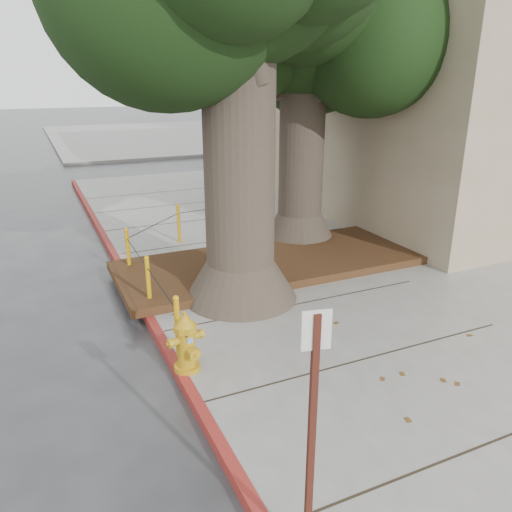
% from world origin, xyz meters
% --- Properties ---
extents(ground, '(140.00, 140.00, 0.00)m').
position_xyz_m(ground, '(0.00, 0.00, 0.00)').
color(ground, '#28282B').
rests_on(ground, ground).
extents(sidewalk_main, '(16.00, 26.00, 0.15)m').
position_xyz_m(sidewalk_main, '(6.00, 2.50, 0.07)').
color(sidewalk_main, slate).
rests_on(sidewalk_main, ground).
extents(sidewalk_far, '(16.00, 20.00, 0.15)m').
position_xyz_m(sidewalk_far, '(6.00, 30.00, 0.07)').
color(sidewalk_far, slate).
rests_on(sidewalk_far, ground).
extents(curb_red, '(0.14, 26.00, 0.16)m').
position_xyz_m(curb_red, '(-2.00, 2.50, 0.07)').
color(curb_red, maroon).
rests_on(curb_red, ground).
extents(planter_bed, '(6.40, 2.60, 0.16)m').
position_xyz_m(planter_bed, '(0.90, 3.90, 0.23)').
color(planter_bed, black).
rests_on(planter_bed, sidewalk_main).
extents(building_corner, '(12.00, 13.00, 10.00)m').
position_xyz_m(building_corner, '(10.00, 8.50, 5.00)').
color(building_corner, tan).
rests_on(building_corner, ground).
extents(building_side_white, '(10.00, 10.00, 9.00)m').
position_xyz_m(building_side_white, '(16.00, 26.00, 4.50)').
color(building_side_white, silver).
rests_on(building_side_white, ground).
extents(building_side_grey, '(12.00, 14.00, 12.00)m').
position_xyz_m(building_side_grey, '(22.00, 32.00, 6.00)').
color(building_side_grey, slate).
rests_on(building_side_grey, ground).
extents(tree_far, '(4.50, 3.80, 7.17)m').
position_xyz_m(tree_far, '(2.64, 5.32, 5.02)').
color(tree_far, '#4C3F33').
rests_on(tree_far, sidewalk_main).
extents(bollard_ring, '(3.79, 5.39, 0.95)m').
position_xyz_m(bollard_ring, '(-0.87, 4.38, 0.66)').
color(bollard_ring, '#CD930B').
rests_on(bollard_ring, sidewalk_main).
extents(fire_hydrant, '(0.46, 0.44, 0.87)m').
position_xyz_m(fire_hydrant, '(-1.90, 0.79, 0.57)').
color(fire_hydrant, '#C39014').
rests_on(fire_hydrant, sidewalk_main).
extents(signpost, '(0.22, 0.07, 2.25)m').
position_xyz_m(signpost, '(-1.80, -2.31, 1.43)').
color(signpost, '#471911').
rests_on(signpost, sidewalk_main).
extents(car_silver, '(4.17, 2.10, 1.36)m').
position_xyz_m(car_silver, '(6.57, 18.13, 0.68)').
color(car_silver, '#A8A8AD').
rests_on(car_silver, ground).
extents(car_red, '(3.75, 1.39, 1.23)m').
position_xyz_m(car_red, '(10.97, 17.39, 0.61)').
color(car_red, maroon).
rests_on(car_red, ground).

